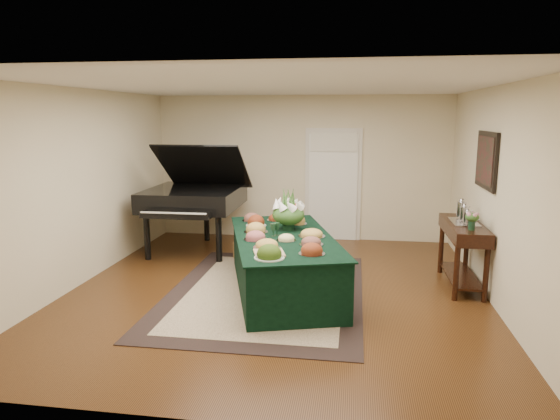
# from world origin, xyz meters

# --- Properties ---
(ground) EXTENTS (6.00, 6.00, 0.00)m
(ground) POSITION_xyz_m (0.00, 0.00, 0.00)
(ground) COLOR black
(ground) RESTS_ON ground
(area_rug) EXTENTS (2.55, 3.57, 0.01)m
(area_rug) POSITION_xyz_m (-0.13, -0.11, 0.01)
(area_rug) COLOR black
(area_rug) RESTS_ON ground
(kitchen_doorway) EXTENTS (1.05, 0.07, 2.10)m
(kitchen_doorway) POSITION_xyz_m (0.60, 2.97, 1.02)
(kitchen_doorway) COLOR silver
(kitchen_doorway) RESTS_ON ground
(buffet_table) EXTENTS (1.96, 2.91, 0.76)m
(buffet_table) POSITION_xyz_m (0.09, -0.00, 0.38)
(buffet_table) COLOR black
(buffet_table) RESTS_ON ground
(food_platters) EXTENTS (1.36, 2.46, 0.12)m
(food_platters) POSITION_xyz_m (0.03, -0.02, 0.81)
(food_platters) COLOR #B9B9C2
(food_platters) RESTS_ON buffet_table
(cutting_board) EXTENTS (0.42, 0.42, 0.10)m
(cutting_board) POSITION_xyz_m (0.05, -0.87, 0.80)
(cutting_board) COLOR tan
(cutting_board) RESTS_ON buffet_table
(green_goblets) EXTENTS (0.11, 0.14, 0.18)m
(green_goblets) POSITION_xyz_m (-0.01, -0.04, 0.85)
(green_goblets) COLOR black
(green_goblets) RESTS_ON buffet_table
(floral_centerpiece) EXTENTS (0.47, 0.47, 0.47)m
(floral_centerpiece) POSITION_xyz_m (0.11, 0.37, 1.04)
(floral_centerpiece) COLOR black
(floral_centerpiece) RESTS_ON buffet_table
(grand_piano) EXTENTS (1.67, 1.88, 1.87)m
(grand_piano) POSITION_xyz_m (-1.72, 1.78, 0.95)
(grand_piano) COLOR black
(grand_piano) RESTS_ON ground
(wicker_basket) EXTENTS (0.42, 0.42, 0.26)m
(wicker_basket) POSITION_xyz_m (-0.76, 1.47, 0.13)
(wicker_basket) COLOR #A47642
(wicker_basket) RESTS_ON ground
(mahogany_sideboard) EXTENTS (0.45, 1.38, 0.89)m
(mahogany_sideboard) POSITION_xyz_m (2.49, 0.55, 0.70)
(mahogany_sideboard) COLOR black
(mahogany_sideboard) RESTS_ON ground
(tea_service) EXTENTS (0.34, 0.74, 0.30)m
(tea_service) POSITION_xyz_m (2.50, 0.55, 1.01)
(tea_service) COLOR #B9B9C2
(tea_service) RESTS_ON mahogany_sideboard
(pink_bouquet) EXTENTS (0.19, 0.19, 0.24)m
(pink_bouquet) POSITION_xyz_m (2.50, 0.13, 1.05)
(pink_bouquet) COLOR black
(pink_bouquet) RESTS_ON mahogany_sideboard
(wall_painting) EXTENTS (0.05, 0.95, 0.75)m
(wall_painting) POSITION_xyz_m (2.72, 0.55, 1.75)
(wall_painting) COLOR black
(wall_painting) RESTS_ON ground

